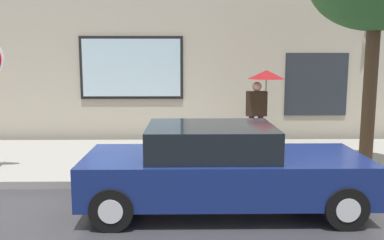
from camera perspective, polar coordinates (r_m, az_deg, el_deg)
ground_plane at (r=6.99m, az=1.65°, el=-12.02°), size 60.00×60.00×0.00m
sidewalk at (r=9.84m, az=0.90°, el=-5.43°), size 20.00×4.00×0.15m
building_facade at (r=12.08m, az=0.54°, el=13.47°), size 20.00×0.67×7.00m
parked_car at (r=6.72m, az=4.09°, el=-6.72°), size 4.47×1.84×1.40m
fire_hydrant at (r=8.45m, az=-4.84°, el=-4.53°), size 0.30×0.44×0.81m
pedestrian_with_umbrella at (r=10.42m, az=9.74°, el=4.35°), size 0.94×0.92×2.01m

